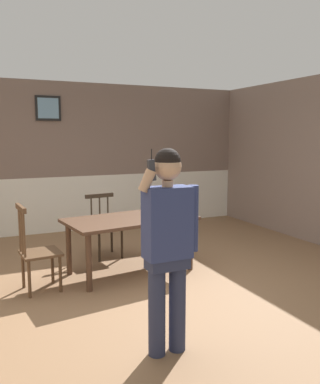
# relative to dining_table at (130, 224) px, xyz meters

# --- Properties ---
(ground_plane) EXTENTS (7.40, 7.40, 0.00)m
(ground_plane) POSITION_rel_dining_table_xyz_m (-0.04, -0.63, -0.64)
(ground_plane) COLOR #846042
(room_back_partition) EXTENTS (6.72, 0.17, 2.75)m
(room_back_partition) POSITION_rel_dining_table_xyz_m (-0.04, 2.69, 0.69)
(room_back_partition) COLOR #756056
(room_back_partition) RESTS_ON ground_plane
(dining_table) EXTENTS (1.74, 1.09, 0.73)m
(dining_table) POSITION_rel_dining_table_xyz_m (0.00, 0.00, 0.00)
(dining_table) COLOR #4C3323
(dining_table) RESTS_ON ground_plane
(chair_near_window) EXTENTS (0.50, 0.50, 0.92)m
(chair_near_window) POSITION_rel_dining_table_xyz_m (-0.11, 0.82, -0.17)
(chair_near_window) COLOR #2D2319
(chair_near_window) RESTS_ON ground_plane
(chair_by_doorway) EXTENTS (0.47, 0.47, 1.01)m
(chair_by_doorway) POSITION_rel_dining_table_xyz_m (-1.20, -0.16, -0.16)
(chair_by_doorway) COLOR #513823
(chair_by_doorway) RESTS_ON ground_plane
(person_figure) EXTENTS (0.54, 0.22, 1.69)m
(person_figure) POSITION_rel_dining_table_xyz_m (-0.40, -1.98, 0.33)
(person_figure) COLOR #282E49
(person_figure) RESTS_ON ground_plane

